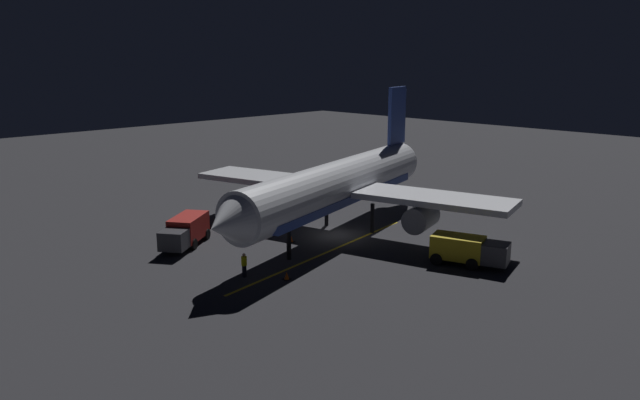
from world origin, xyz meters
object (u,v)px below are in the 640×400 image
Objects in this scene: ground_crew_worker at (244,265)px; traffic_cone_near_left at (287,276)px; airliner at (340,185)px; traffic_cone_near_right at (239,231)px; traffic_cone_under_wing at (291,239)px; catering_truck at (467,250)px; baggage_truck at (186,231)px.

ground_crew_worker is 3.16× the size of traffic_cone_near_left.
airliner is 9.77m from traffic_cone_near_right.
airliner is at bearing -104.14° from traffic_cone_under_wing.
traffic_cone_near_left is at bearing 157.89° from traffic_cone_near_right.
traffic_cone_near_right is (8.85, -6.37, -0.64)m from ground_crew_worker.
traffic_cone_under_wing is at bearing 21.55° from catering_truck.
airliner reaches higher than baggage_truck.
airliner reaches higher than traffic_cone_near_left.
baggage_truck is 3.47× the size of ground_crew_worker.
baggage_truck is at bearing 2.98° from traffic_cone_near_left.
traffic_cone_near_right is at bearing 20.30° from catering_truck.
traffic_cone_near_right is (18.61, 6.88, -0.89)m from catering_truck.
baggage_truck is (6.56, 11.44, -3.16)m from airliner.
airliner is 6.35m from traffic_cone_under_wing.
ground_crew_worker is (-2.55, 12.58, -3.50)m from airliner.
traffic_cone_under_wing is at bearing -64.78° from ground_crew_worker.
traffic_cone_under_wing is (6.25, -6.17, 0.00)m from traffic_cone_near_left.
airliner is 13.31m from ground_crew_worker.
traffic_cone_under_wing is (3.73, -7.92, -0.64)m from ground_crew_worker.
traffic_cone_near_right is 5.35m from traffic_cone_under_wing.
traffic_cone_near_right is at bearing -22.11° from traffic_cone_near_left.
airliner is 5.68× the size of catering_truck.
catering_truck is 10.82× the size of traffic_cone_near_right.
traffic_cone_near_left is 8.78m from traffic_cone_under_wing.
baggage_truck is 5.32m from traffic_cone_near_right.
airliner is 12.76m from catering_truck.
baggage_truck reaches higher than traffic_cone_near_left.
airliner is at bearing -78.53° from ground_crew_worker.
traffic_cone_near_left is 1.00× the size of traffic_cone_under_wing.
traffic_cone_near_left is (7.24, 11.50, -0.89)m from catering_truck.
ground_crew_worker is 3.16× the size of traffic_cone_near_right.
traffic_cone_near_right is at bearing 16.88° from traffic_cone_under_wing.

